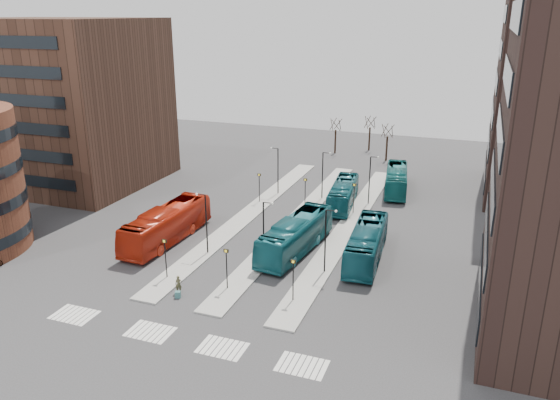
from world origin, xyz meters
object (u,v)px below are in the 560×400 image
(red_bus, at_px, (167,225))
(traveller, at_px, (179,284))
(teal_bus_c, at_px, (367,243))
(commuter_a, at_px, (174,232))
(teal_bus_b, at_px, (343,194))
(teal_bus_d, at_px, (396,180))
(commuter_b, at_px, (261,260))
(commuter_c, at_px, (266,259))
(teal_bus_a, at_px, (296,235))
(suitcase, at_px, (178,295))

(red_bus, xyz_separation_m, traveller, (6.78, -9.40, -1.06))
(teal_bus_c, relative_size, commuter_a, 7.07)
(teal_bus_b, height_order, teal_bus_d, teal_bus_d)
(red_bus, distance_m, traveller, 11.64)
(red_bus, xyz_separation_m, teal_bus_c, (20.41, 2.79, -0.18))
(commuter_b, bearing_deg, commuter_c, -60.31)
(commuter_b, bearing_deg, teal_bus_b, -13.69)
(teal_bus_c, relative_size, traveller, 7.66)
(teal_bus_a, height_order, commuter_b, teal_bus_a)
(suitcase, height_order, commuter_a, commuter_a)
(commuter_b, xyz_separation_m, commuter_c, (0.37, 0.25, 0.08))
(teal_bus_c, bearing_deg, teal_bus_b, 108.87)
(red_bus, relative_size, teal_bus_d, 1.15)
(teal_bus_d, distance_m, commuter_b, 28.94)
(teal_bus_a, distance_m, teal_bus_c, 7.02)
(teal_bus_b, relative_size, commuter_a, 6.55)
(suitcase, distance_m, commuter_a, 12.59)
(teal_bus_d, bearing_deg, commuter_c, -113.67)
(red_bus, bearing_deg, commuter_a, 46.59)
(teal_bus_c, height_order, traveller, teal_bus_c)
(teal_bus_a, xyz_separation_m, teal_bus_d, (6.35, 23.12, -0.17))
(red_bus, distance_m, commuter_a, 1.20)
(traveller, bearing_deg, suitcase, -86.27)
(teal_bus_c, xyz_separation_m, commuter_b, (-8.83, -5.33, -0.88))
(teal_bus_d, xyz_separation_m, traveller, (-12.99, -34.61, -0.81))
(commuter_a, bearing_deg, commuter_c, 165.84)
(teal_bus_b, distance_m, commuter_a, 21.74)
(red_bus, bearing_deg, traveller, -52.11)
(red_bus, bearing_deg, teal_bus_a, 10.92)
(suitcase, relative_size, commuter_a, 0.34)
(teal_bus_b, distance_m, commuter_b, 19.82)
(commuter_b, bearing_deg, teal_bus_c, -64.01)
(teal_bus_b, distance_m, teal_bus_c, 15.42)
(teal_bus_a, xyz_separation_m, commuter_b, (-1.85, -4.62, -0.98))
(suitcase, xyz_separation_m, commuter_b, (4.43, 7.66, 0.50))
(suitcase, distance_m, teal_bus_b, 28.26)
(commuter_a, xyz_separation_m, commuter_c, (11.46, -2.75, 0.02))
(teal_bus_a, distance_m, commuter_c, 4.70)
(teal_bus_d, height_order, commuter_a, teal_bus_d)
(teal_bus_d, bearing_deg, traveller, -118.35)
(commuter_a, height_order, commuter_c, commuter_c)
(teal_bus_c, height_order, commuter_c, teal_bus_c)
(suitcase, distance_m, commuter_b, 8.87)
(red_bus, height_order, commuter_c, red_bus)
(commuter_b, distance_m, commuter_c, 0.45)
(teal_bus_b, bearing_deg, commuter_a, -136.31)
(teal_bus_c, xyz_separation_m, commuter_a, (-19.93, -2.32, -0.82))
(teal_bus_b, xyz_separation_m, commuter_c, (-2.59, -19.33, -0.67))
(suitcase, distance_m, teal_bus_a, 13.88)
(suitcase, bearing_deg, teal_bus_d, 50.74)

